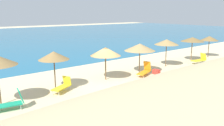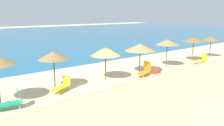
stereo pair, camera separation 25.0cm
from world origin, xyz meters
The scene contains 13 objects.
ground_plane centered at (0.00, 0.00, 0.00)m, with size 160.00×160.00×0.00m, color beige.
dune_ridge centered at (-0.11, -7.53, 1.08)m, with size 46.24×6.76×2.17m, color #C9B586.
beach_umbrella_3 centered at (-3.93, 1.06, 2.39)m, with size 2.08×2.08×2.68m.
beach_umbrella_4 centered at (0.25, 0.79, 2.27)m, with size 2.39×2.39×2.60m.
beach_umbrella_5 centered at (3.77, 0.51, 2.30)m, with size 2.67×2.67×2.62m.
beach_umbrella_6 centered at (7.67, 0.69, 2.42)m, with size 2.34×2.34×2.69m.
beach_umbrella_7 centered at (11.85, 0.49, 2.40)m, with size 2.46×2.46×2.64m.
beach_umbrella_8 centered at (15.69, 0.62, 2.23)m, with size 2.07×2.07×2.50m.
lounge_chair_0 centered at (11.38, -0.81, 0.46)m, with size 1.69×0.95×1.08m.
lounge_chair_1 centered at (-7.28, -0.58, 0.44)m, with size 1.66×0.84×1.11m.
lounge_chair_2 centered at (-3.74, 0.32, 0.42)m, with size 1.61×1.22×0.97m.
lounge_chair_4 centered at (3.58, -0.32, 0.42)m, with size 1.82×1.16×1.15m.
cooler_box centered at (4.63, -0.71, 0.21)m, with size 0.58×0.40×0.43m, color red.
Camera 2 is at (-10.23, -13.30, 5.22)m, focal length 36.73 mm.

